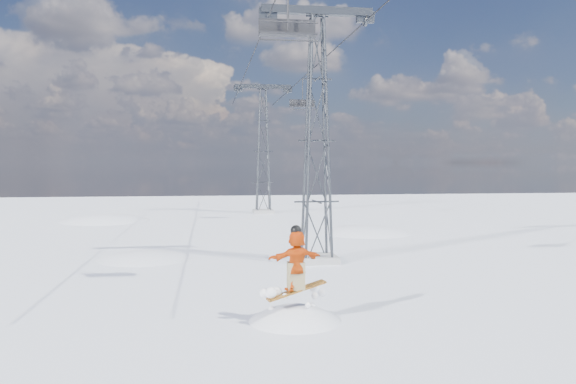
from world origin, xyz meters
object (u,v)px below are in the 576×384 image
lift_tower_near (317,141)px  lift_chair_near (288,29)px  lift_tower_far (263,152)px  snowboarder_jump (295,377)px

lift_tower_near → lift_chair_near: 7.44m
lift_tower_near → lift_chair_near: lift_tower_near is taller
lift_tower_far → snowboarder_jump: bearing=-94.1°
lift_chair_near → snowboarder_jump: bearing=-94.2°
lift_tower_near → snowboarder_jump: size_ratio=1.70×
snowboarder_jump → lift_tower_near: bearing=75.3°
lift_tower_near → lift_tower_far: size_ratio=1.00×
lift_tower_far → snowboarder_jump: lift_tower_far is taller
lift_chair_near → lift_tower_far: bearing=86.0°
lift_tower_far → lift_chair_near: lift_tower_far is taller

